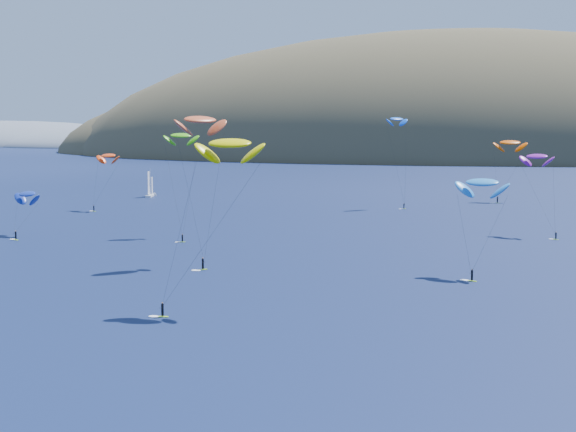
{
  "coord_description": "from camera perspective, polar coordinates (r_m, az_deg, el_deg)",
  "views": [
    {
      "loc": [
        38.89,
        -53.65,
        25.16
      ],
      "look_at": [
        7.85,
        80.0,
        9.0
      ],
      "focal_mm": 50.0,
      "sensor_mm": 36.0,
      "label": 1
    }
  ],
  "objects": [
    {
      "name": "island",
      "position": [
        617.05,
        13.12,
        3.21
      ],
      "size": [
        730.0,
        300.0,
        210.0
      ],
      "color": "#3D3526",
      "rests_on": "ground"
    },
    {
      "name": "headland",
      "position": [
        938.72,
        -18.04,
        4.65
      ],
      "size": [
        460.0,
        250.0,
        60.0
      ],
      "color": "slate",
      "rests_on": "ground"
    },
    {
      "name": "sailboat",
      "position": [
        274.19,
        -9.79,
        1.54
      ],
      "size": [
        8.09,
        6.94,
        9.77
      ],
      "rotation": [
        0.0,
        0.0,
        0.2
      ],
      "color": "white",
      "rests_on": "ground"
    },
    {
      "name": "kitesurfer_1",
      "position": [
        235.31,
        -12.67,
        4.2
      ],
      "size": [
        8.5,
        8.51,
        17.71
      ],
      "rotation": [
        0.0,
        0.0,
        -0.29
      ],
      "color": "#9CE219",
      "rests_on": "ground"
    },
    {
      "name": "kitesurfer_2",
      "position": [
        108.09,
        -4.17,
        5.16
      ],
      "size": [
        12.27,
        10.82,
        24.81
      ],
      "rotation": [
        0.0,
        0.0,
        0.11
      ],
      "color": "#9CE219",
      "rests_on": "ground"
    },
    {
      "name": "kitesurfer_3",
      "position": [
        179.78,
        -7.6,
        5.69
      ],
      "size": [
        8.82,
        14.68,
        24.24
      ],
      "rotation": [
        0.0,
        0.0,
        0.45
      ],
      "color": "#9CE219",
      "rests_on": "ground"
    },
    {
      "name": "kitesurfer_4",
      "position": [
        238.54,
        7.74,
        6.84
      ],
      "size": [
        7.32,
        8.61,
        27.92
      ],
      "rotation": [
        0.0,
        0.0,
        0.71
      ],
      "color": "#9CE219",
      "rests_on": "ground"
    },
    {
      "name": "kitesurfer_5",
      "position": [
        135.42,
        13.65,
        2.33
      ],
      "size": [
        9.29,
        10.26,
        17.65
      ],
      "rotation": [
        0.0,
        0.0,
        -0.3
      ],
      "color": "#9CE219",
      "rests_on": "ground"
    },
    {
      "name": "kitesurfer_6",
      "position": [
        187.42,
        17.29,
        4.06
      ],
      "size": [
        8.72,
        11.74,
        19.61
      ],
      "rotation": [
        0.0,
        0.0,
        -0.46
      ],
      "color": "#9CE219",
      "rests_on": "ground"
    },
    {
      "name": "kitesurfer_9",
      "position": [
        142.93,
        -6.26,
        6.81
      ],
      "size": [
        9.77,
        12.51,
        28.18
      ],
      "rotation": [
        0.0,
        0.0,
        0.78
      ],
      "color": "#9CE219",
      "rests_on": "ground"
    },
    {
      "name": "kitesurfer_10",
      "position": [
        187.53,
        -18.06,
        1.5
      ],
      "size": [
        8.97,
        11.92,
        11.48
      ],
      "rotation": [
        0.0,
        0.0,
        -0.47
      ],
      "color": "#9CE219",
      "rests_on": "ground"
    },
    {
      "name": "kitesurfer_11",
      "position": [
        264.58,
        15.52,
        5.05
      ],
      "size": [
        10.61,
        11.72,
        21.43
      ],
      "rotation": [
        0.0,
        0.0,
        0.14
      ],
      "color": "#9CE219",
      "rests_on": "ground"
    }
  ]
}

